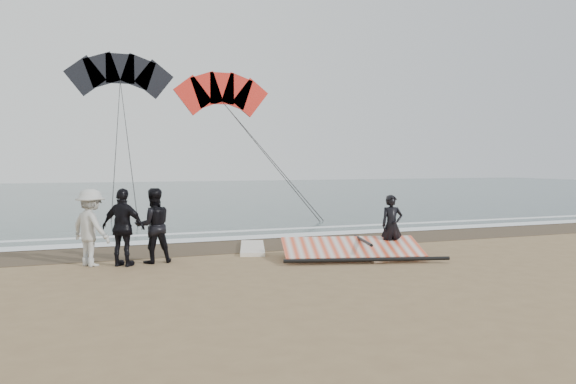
% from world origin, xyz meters
% --- Properties ---
extents(ground, '(120.00, 120.00, 0.00)m').
position_xyz_m(ground, '(0.00, 0.00, 0.00)').
color(ground, '#8C704C').
rests_on(ground, ground).
extents(sea, '(120.00, 54.00, 0.02)m').
position_xyz_m(sea, '(0.00, 33.00, 0.01)').
color(sea, '#233838').
rests_on(sea, ground).
extents(wet_sand, '(120.00, 2.80, 0.01)m').
position_xyz_m(wet_sand, '(0.00, 4.50, 0.01)').
color(wet_sand, '#4C3D2B').
rests_on(wet_sand, ground).
extents(foam_near, '(120.00, 0.90, 0.01)m').
position_xyz_m(foam_near, '(0.00, 5.90, 0.03)').
color(foam_near, white).
rests_on(foam_near, sea).
extents(foam_far, '(120.00, 0.45, 0.01)m').
position_xyz_m(foam_far, '(0.00, 7.60, 0.03)').
color(foam_far, white).
rests_on(foam_far, sea).
extents(man_main, '(0.63, 0.47, 1.56)m').
position_xyz_m(man_main, '(2.11, 1.38, 0.78)').
color(man_main, black).
rests_on(man_main, ground).
extents(board_white, '(0.95, 2.81, 0.11)m').
position_xyz_m(board_white, '(1.65, 1.99, 0.06)').
color(board_white, white).
rests_on(board_white, ground).
extents(board_cream, '(1.30, 2.46, 0.10)m').
position_xyz_m(board_cream, '(-0.93, 3.61, 0.05)').
color(board_cream, white).
rests_on(board_cream, ground).
extents(trio_cluster, '(2.47, 1.44, 1.80)m').
position_xyz_m(trio_cluster, '(-4.50, 2.51, 0.89)').
color(trio_cluster, black).
rests_on(trio_cluster, ground).
extents(sail_rig, '(3.86, 2.51, 0.49)m').
position_xyz_m(sail_rig, '(0.87, 1.43, 0.19)').
color(sail_rig, black).
rests_on(sail_rig, ground).
extents(kite_red, '(6.75, 7.57, 16.16)m').
position_xyz_m(kite_red, '(3.44, 24.04, 6.59)').
color(kite_red, red).
rests_on(kite_red, ground).
extents(kite_dark, '(8.10, 8.99, 19.43)m').
position_xyz_m(kite_dark, '(-2.44, 28.72, 8.12)').
color(kite_dark, black).
rests_on(kite_dark, ground).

